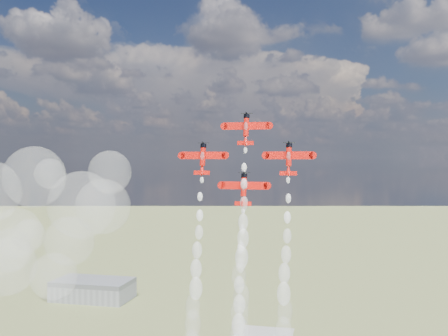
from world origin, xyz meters
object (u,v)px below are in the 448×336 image
Objects in this scene: plane_lead at (246,129)px; plane_slot at (244,188)px; plane_left at (203,158)px; plane_right at (289,158)px; hangar at (93,289)px.

plane_lead reaches higher than plane_slot.
plane_right is (24.40, 0.00, 0.00)m from plane_left.
hangar is 3.86× the size of plane_left.
hangar is 227.41m from plane_left.
plane_left reaches higher than hangar.
hangar is at bearing 128.27° from plane_lead.
plane_lead reaches higher than hangar.
plane_slot is at bearing -52.31° from hangar.
plane_left and plane_right have the same top height.
plane_lead is (133.81, -169.59, 95.27)m from hangar.
hangar is 236.10m from plane_lead.
plane_lead is at bearing -51.73° from hangar.
plane_slot reaches higher than hangar.
plane_left is 24.40m from plane_right.
plane_lead is 14.89m from plane_right.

